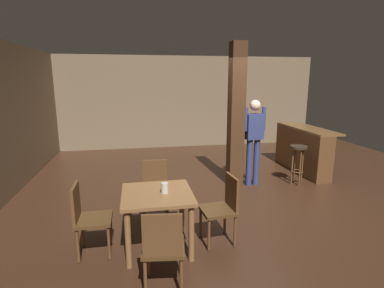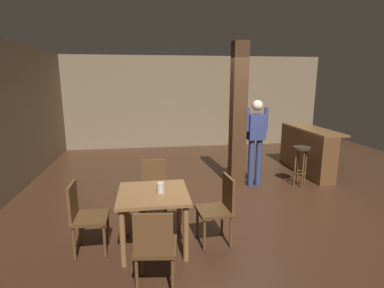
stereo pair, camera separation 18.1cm
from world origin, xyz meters
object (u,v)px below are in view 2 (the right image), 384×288
(chair_north, at_px, (154,186))
(chair_south, at_px, (155,245))
(chair_east, at_px, (220,206))
(bar_counter, at_px, (306,150))
(chair_west, at_px, (84,214))
(napkin_cup, at_px, (161,188))
(bar_stool_near, at_px, (301,157))
(dining_table, at_px, (153,203))
(standing_person, at_px, (256,137))

(chair_north, height_order, chair_south, same)
(chair_east, height_order, bar_counter, bar_counter)
(chair_south, bearing_deg, chair_west, 135.05)
(bar_counter, bearing_deg, chair_north, -152.64)
(chair_west, distance_m, bar_counter, 5.13)
(napkin_cup, xyz_separation_m, bar_stool_near, (2.87, 1.87, -0.21))
(dining_table, relative_size, bar_stool_near, 1.08)
(napkin_cup, bearing_deg, dining_table, 167.45)
(chair_east, bearing_deg, napkin_cup, -179.45)
(bar_counter, bearing_deg, standing_person, -155.18)
(standing_person, distance_m, bar_stool_near, 1.01)
(dining_table, height_order, chair_north, chair_north)
(chair_south, relative_size, standing_person, 0.52)
(chair_south, bearing_deg, chair_east, 43.73)
(chair_east, relative_size, bar_stool_near, 1.11)
(dining_table, distance_m, bar_counter, 4.43)
(chair_west, relative_size, bar_counter, 0.48)
(chair_south, height_order, standing_person, standing_person)
(napkin_cup, height_order, bar_counter, bar_counter)
(chair_north, relative_size, bar_counter, 0.48)
(chair_south, height_order, bar_counter, bar_counter)
(chair_east, height_order, standing_person, standing_person)
(dining_table, relative_size, chair_west, 0.97)
(chair_west, distance_m, standing_person, 3.54)
(napkin_cup, bearing_deg, bar_counter, 37.88)
(chair_north, bearing_deg, napkin_cup, -85.49)
(standing_person, relative_size, bar_counter, 0.92)
(dining_table, distance_m, bar_stool_near, 3.50)
(chair_north, bearing_deg, chair_south, -91.09)
(dining_table, xyz_separation_m, chair_north, (0.02, 0.84, -0.10))
(standing_person, bearing_deg, bar_stool_near, -7.97)
(standing_person, xyz_separation_m, bar_counter, (1.48, 0.69, -0.48))
(chair_south, bearing_deg, bar_stool_near, 42.03)
(dining_table, bearing_deg, bar_counter, 36.94)
(chair_east, bearing_deg, chair_south, -136.27)
(dining_table, height_order, napkin_cup, napkin_cup)
(chair_west, bearing_deg, bar_counter, 31.20)
(dining_table, bearing_deg, standing_person, 43.85)
(chair_east, distance_m, napkin_cup, 0.81)
(dining_table, height_order, bar_counter, bar_counter)
(chair_east, distance_m, chair_west, 1.70)
(chair_west, relative_size, standing_person, 0.52)
(chair_east, distance_m, chair_south, 1.19)
(dining_table, bearing_deg, bar_stool_near, 31.91)
(bar_counter, bearing_deg, napkin_cup, -142.12)
(chair_east, bearing_deg, bar_stool_near, 41.31)
(chair_west, height_order, chair_south, same)
(chair_west, xyz_separation_m, bar_stool_near, (3.81, 1.84, 0.09))
(dining_table, xyz_separation_m, chair_east, (0.85, -0.01, -0.10))
(chair_north, relative_size, standing_person, 0.52)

